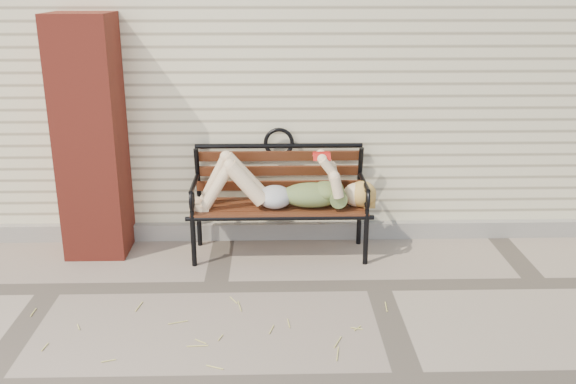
{
  "coord_description": "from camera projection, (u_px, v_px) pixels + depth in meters",
  "views": [
    {
      "loc": [
        -0.8,
        -4.45,
        2.24
      ],
      "look_at": [
        -0.68,
        0.44,
        0.62
      ],
      "focal_mm": 40.0,
      "sensor_mm": 36.0,
      "label": 1
    }
  ],
  "objects": [
    {
      "name": "ground",
      "position": [
        378.0,
        285.0,
        4.94
      ],
      "size": [
        80.0,
        80.0,
        0.0
      ],
      "primitive_type": "plane",
      "color": "gray",
      "rests_on": "ground"
    },
    {
      "name": "straw_scatter",
      "position": [
        275.0,
        356.0,
        4.0
      ],
      "size": [
        2.93,
        1.44,
        0.01
      ],
      "color": "#CEC464",
      "rests_on": "ground"
    },
    {
      "name": "foundation_strip",
      "position": [
        361.0,
        230.0,
        5.84
      ],
      "size": [
        8.0,
        0.1,
        0.15
      ],
      "primitive_type": "cube",
      "color": "#9C968D",
      "rests_on": "ground"
    },
    {
      "name": "brick_pillar",
      "position": [
        91.0,
        138.0,
        5.29
      ],
      "size": [
        0.5,
        0.5,
        2.0
      ],
      "primitive_type": "cube",
      "color": "maroon",
      "rests_on": "ground"
    },
    {
      "name": "reading_woman",
      "position": [
        281.0,
        187.0,
        5.29
      ],
      "size": [
        1.51,
        0.34,
        0.48
      ],
      "color": "#0A3D4B",
      "rests_on": "ground"
    },
    {
      "name": "house_wall",
      "position": [
        342.0,
        48.0,
        7.32
      ],
      "size": [
        8.0,
        4.0,
        3.0
      ],
      "primitive_type": "cube",
      "color": "beige",
      "rests_on": "ground"
    },
    {
      "name": "garden_bench",
      "position": [
        279.0,
        186.0,
        5.42
      ],
      "size": [
        1.6,
        0.64,
        1.04
      ],
      "color": "black",
      "rests_on": "ground"
    }
  ]
}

